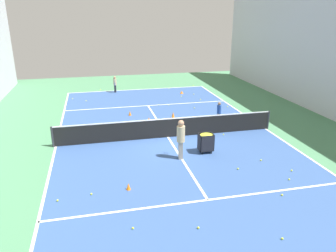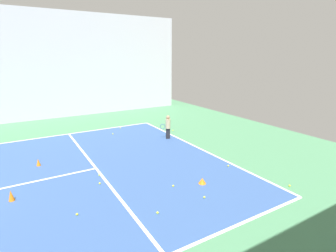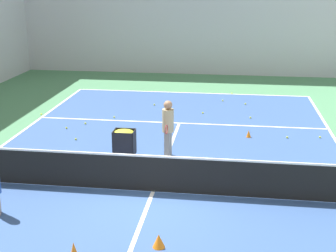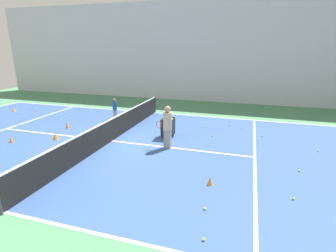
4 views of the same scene
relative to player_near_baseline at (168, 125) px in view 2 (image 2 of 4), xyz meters
name	(u,v)px [view 2 (image 2 of 4)]	position (x,y,z in m)	size (l,w,h in m)	color
line_baseline_near	(196,147)	(-1.89, -0.53, -0.73)	(11.11, 0.10, 0.00)	white
line_service_near	(96,168)	(-1.89, 4.47, -0.73)	(11.11, 0.10, 0.00)	white
player_near_baseline	(168,125)	(0.00, 0.00, 0.00)	(0.32, 0.61, 1.29)	black
training_cone_1	(11,196)	(-2.94, 7.41, -0.56)	(0.18, 0.18, 0.35)	orange
training_cone_2	(38,162)	(-0.41, 6.42, -0.59)	(0.17, 0.17, 0.29)	orange
training_cone_4	(202,181)	(-5.08, 1.60, -0.63)	(0.27, 0.27, 0.21)	orange
tennis_ball_2	(173,186)	(-4.76, 2.62, -0.70)	(0.07, 0.07, 0.07)	yellow
tennis_ball_5	(77,214)	(-4.79, 5.84, -0.70)	(0.07, 0.07, 0.07)	yellow
tennis_ball_7	(228,166)	(-4.47, -0.21, -0.70)	(0.07, 0.07, 0.07)	yellow
tennis_ball_12	(158,213)	(-5.89, 3.84, -0.70)	(0.07, 0.07, 0.07)	yellow
tennis_ball_13	(113,134)	(2.28, 2.32, -0.70)	(0.07, 0.07, 0.07)	yellow
tennis_ball_19	(290,186)	(-6.81, -0.85, -0.70)	(0.07, 0.07, 0.07)	yellow
tennis_ball_20	(120,128)	(3.26, 1.49, -0.70)	(0.07, 0.07, 0.07)	yellow
tennis_ball_23	(204,197)	(-5.90, 2.16, -0.70)	(0.07, 0.07, 0.07)	yellow
tennis_ball_26	(100,183)	(-3.28, 4.73, -0.70)	(0.07, 0.07, 0.07)	yellow
tennis_ball_27	(173,130)	(1.12, -1.02, -0.70)	(0.07, 0.07, 0.07)	yellow
tennis_ball_28	(99,175)	(-2.61, 4.55, -0.70)	(0.07, 0.07, 0.07)	yellow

